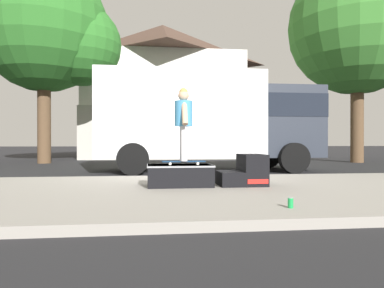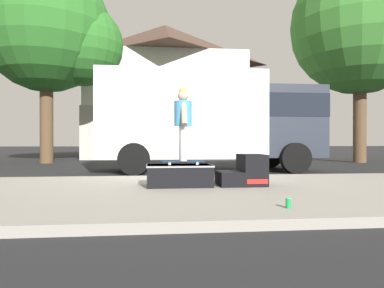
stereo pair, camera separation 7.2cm
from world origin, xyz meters
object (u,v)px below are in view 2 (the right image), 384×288
Objects in this scene: skate_box at (179,175)px; kicker_ramp at (245,172)px; skater_kid at (183,118)px; soda_can at (288,203)px; street_tree_main at (54,33)px; box_truck at (211,118)px; skateboard at (183,162)px; street_tree_neighbour at (367,30)px.

kicker_ramp reaches higher than skate_box.
skater_kid is 10.57× the size of soda_can.
street_tree_main is at bearing 116.05° from skate_box.
box_truck is at bearing 88.19° from kicker_ramp.
box_truck reaches higher than kicker_ramp.
skate_box is at bearing 170.71° from skateboard.
box_truck is 9.66m from street_tree_neighbour.
skateboard is 0.09× the size of street_tree_neighbour.
skater_kid is 0.15× the size of street_tree_main.
box_truck is at bearing 74.76° from skater_kid.
street_tree_main is (-6.11, 4.91, 4.00)m from box_truck.
box_truck is (0.15, 4.78, 1.34)m from kicker_ramp.
street_tree_neighbour is (9.07, 8.64, 4.59)m from skater_kid.
kicker_ramp is 4.96m from box_truck.
box_truck reaches higher than skate_box.
kicker_ramp is 6.76× the size of soda_can.
skateboard is (-1.15, -0.01, 0.21)m from kicker_ramp.
skate_box is 0.89× the size of skater_kid.
street_tree_main is (-5.96, 9.69, 5.34)m from kicker_ramp.
skate_box is at bearing -136.66° from street_tree_neighbour.
skateboard is at bearing -63.65° from street_tree_main.
skateboard is 11.98m from street_tree_main.
street_tree_main is (-4.74, 9.69, 5.37)m from skate_box.
skater_kid reaches higher than skateboard.
street_tree_main is (-4.80, 9.70, 5.13)m from skateboard.
skater_kid is 2.82m from soda_can.
soda_can is at bearing -63.84° from skate_box.
street_tree_neighbour is (8.00, 10.96, 5.77)m from soda_can.
kicker_ramp is at bearing 0.54° from skater_kid.
skateboard is at bearing -179.46° from kicker_ramp.
skater_kid is at bearing -105.24° from box_truck.
skateboard is 0.09× the size of street_tree_main.
soda_can is 14.74m from street_tree_neighbour.
kicker_ramp is at bearing -0.02° from skate_box.
skateboard is 13.64m from street_tree_neighbour.
soda_can is 7.27m from box_truck.
street_tree_main reaches higher than skate_box.
kicker_ramp is at bearing -91.81° from box_truck.
kicker_ramp is 1.17m from skateboard.
kicker_ramp reaches higher than soda_can.
skateboard is at bearing -105.24° from box_truck.
street_tree_neighbour reaches higher than skater_kid.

